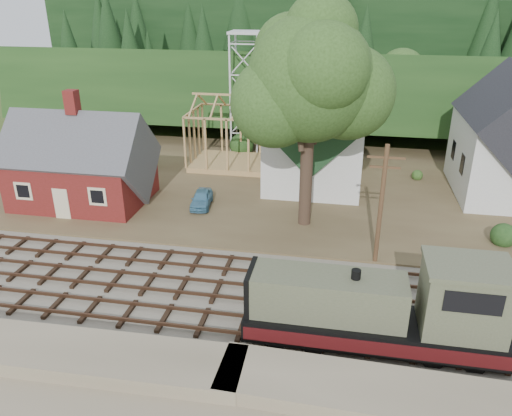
% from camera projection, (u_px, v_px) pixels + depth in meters
% --- Properties ---
extents(ground, '(140.00, 140.00, 0.00)m').
position_uv_depth(ground, '(252.00, 298.00, 28.51)').
color(ground, '#384C1E').
rests_on(ground, ground).
extents(embankment, '(64.00, 5.00, 1.60)m').
position_uv_depth(embankment, '(214.00, 412.00, 20.85)').
color(embankment, '#7F7259').
rests_on(embankment, ground).
extents(railroad_bed, '(64.00, 11.00, 0.16)m').
position_uv_depth(railroad_bed, '(252.00, 297.00, 28.47)').
color(railroad_bed, '#726B5B').
rests_on(railroad_bed, ground).
extents(village_flat, '(64.00, 26.00, 0.30)m').
position_uv_depth(village_flat, '(290.00, 185.00, 44.65)').
color(village_flat, brown).
rests_on(village_flat, ground).
extents(hillside, '(70.00, 28.96, 12.74)m').
position_uv_depth(hillside, '(312.00, 122.00, 66.33)').
color(hillside, '#1E3F19').
rests_on(hillside, ground).
extents(ridge, '(80.00, 20.00, 12.00)m').
position_uv_depth(ridge, '(320.00, 99.00, 80.73)').
color(ridge, black).
rests_on(ridge, ground).
extents(depot, '(10.80, 7.41, 9.00)m').
position_uv_depth(depot, '(82.00, 167.00, 39.79)').
color(depot, maroon).
rests_on(depot, village_flat).
extents(church, '(8.40, 15.17, 13.00)m').
position_uv_depth(church, '(317.00, 126.00, 43.81)').
color(church, silver).
rests_on(church, village_flat).
extents(farmhouse, '(8.40, 10.80, 10.60)m').
position_uv_depth(farmhouse, '(512.00, 141.00, 40.66)').
color(farmhouse, silver).
rests_on(farmhouse, village_flat).
extents(timber_frame, '(8.20, 6.20, 6.99)m').
position_uv_depth(timber_frame, '(234.00, 136.00, 48.01)').
color(timber_frame, tan).
rests_on(timber_frame, village_flat).
extents(lattice_tower, '(3.20, 3.20, 12.12)m').
position_uv_depth(lattice_tower, '(246.00, 56.00, 50.69)').
color(lattice_tower, silver).
rests_on(lattice_tower, village_flat).
extents(big_tree, '(10.90, 8.40, 14.70)m').
position_uv_depth(big_tree, '(312.00, 88.00, 33.12)').
color(big_tree, '#38281E').
rests_on(big_tree, village_flat).
extents(telegraph_pole_near, '(2.20, 0.28, 8.00)m').
position_uv_depth(telegraph_pole_near, '(381.00, 204.00, 30.32)').
color(telegraph_pole_near, '#4C331E').
rests_on(telegraph_pole_near, ground).
extents(locomotive, '(12.26, 3.07, 4.90)m').
position_uv_depth(locomotive, '(385.00, 311.00, 23.76)').
color(locomotive, black).
rests_on(locomotive, railroad_bed).
extents(car_blue, '(1.91, 3.83, 1.25)m').
position_uv_depth(car_blue, '(202.00, 199.00, 39.71)').
color(car_blue, teal).
rests_on(car_blue, village_flat).
extents(car_green, '(3.89, 2.64, 1.21)m').
position_uv_depth(car_green, '(26.00, 183.00, 43.02)').
color(car_green, '#679365').
rests_on(car_green, village_flat).
extents(patio_set, '(1.96, 1.96, 2.19)m').
position_uv_depth(patio_set, '(88.00, 188.00, 38.49)').
color(patio_set, silver).
rests_on(patio_set, village_flat).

